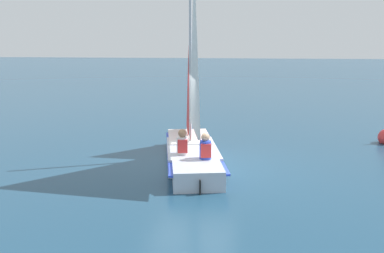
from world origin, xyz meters
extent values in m
plane|color=navy|center=(0.00, 0.00, 0.00)|extent=(260.00, 260.00, 0.00)
cube|color=#B2BCCC|center=(0.00, 0.00, 0.24)|extent=(2.83, 2.10, 0.49)
cube|color=#B2BCCC|center=(1.71, 0.53, 0.24)|extent=(1.24, 1.06, 0.49)
cube|color=#B2BCCC|center=(-1.71, -0.53, 0.24)|extent=(1.37, 1.46, 0.49)
cube|color=blue|center=(0.00, 0.00, 0.40)|extent=(4.73, 2.70, 0.05)
cube|color=silver|center=(1.21, 0.38, 0.51)|extent=(2.36, 1.86, 0.04)
cylinder|color=#B7B7BC|center=(0.55, 0.17, 2.95)|extent=(0.08, 0.08, 4.93)
cylinder|color=#B7B7BC|center=(-0.70, -0.22, 1.22)|extent=(2.53, 0.85, 0.07)
pyramid|color=white|center=(-0.70, -0.22, 3.27)|extent=(2.40, 0.79, 4.04)
pyramid|color=red|center=(1.37, 0.43, 1.99)|extent=(1.50, 0.51, 2.81)
cube|color=black|center=(-2.27, -0.71, 0.17)|extent=(0.09, 0.05, 0.34)
cube|color=black|center=(-0.76, 0.09, 0.23)|extent=(0.34, 0.31, 0.45)
cylinder|color=white|center=(-0.76, 0.09, 0.71)|extent=(0.38, 0.38, 0.50)
cube|color=red|center=(-0.76, 0.09, 0.73)|extent=(0.40, 0.35, 0.35)
sphere|color=#A87A56|center=(-0.76, 0.09, 1.05)|extent=(0.22, 0.22, 0.22)
cube|color=black|center=(-1.06, -0.59, 0.23)|extent=(0.34, 0.31, 0.45)
cylinder|color=blue|center=(-1.06, -0.59, 0.71)|extent=(0.38, 0.38, 0.50)
cube|color=red|center=(-1.06, -0.59, 0.73)|extent=(0.40, 0.35, 0.35)
sphere|color=tan|center=(-1.06, -0.59, 1.05)|extent=(0.22, 0.22, 0.22)
camera|label=1|loc=(-10.09, -2.31, 3.22)|focal=35.00mm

